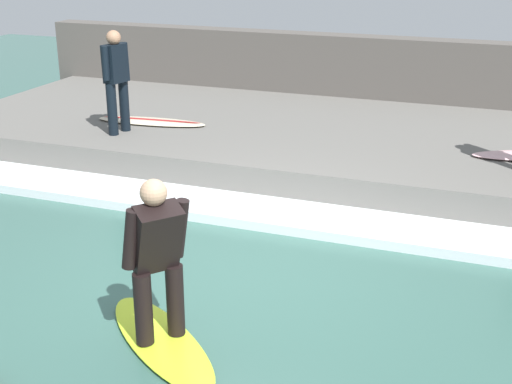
% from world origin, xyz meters
% --- Properties ---
extents(ground_plane, '(28.00, 28.00, 0.00)m').
position_xyz_m(ground_plane, '(0.00, 0.00, 0.00)').
color(ground_plane, '#386056').
extents(concrete_ledge, '(4.40, 12.55, 0.49)m').
position_xyz_m(concrete_ledge, '(4.18, 0.00, 0.24)').
color(concrete_ledge, '#66635E').
rests_on(concrete_ledge, ground_plane).
extents(back_wall, '(0.50, 13.18, 1.58)m').
position_xyz_m(back_wall, '(6.63, 0.00, 0.79)').
color(back_wall, '#544F49').
rests_on(back_wall, ground_plane).
extents(wave_foam_crest, '(0.88, 11.92, 0.12)m').
position_xyz_m(wave_foam_crest, '(1.53, 0.00, 0.06)').
color(wave_foam_crest, silver).
rests_on(wave_foam_crest, ground_plane).
extents(surfboard_riding, '(1.52, 1.71, 0.06)m').
position_xyz_m(surfboard_riding, '(-1.50, 0.11, 0.03)').
color(surfboard_riding, '#BFE02D').
rests_on(surfboard_riding, ground_plane).
extents(surfer_riding, '(0.55, 0.55, 1.46)m').
position_xyz_m(surfer_riding, '(-1.50, 0.11, 0.87)').
color(surfer_riding, black).
rests_on(surfer_riding, surfboard_riding).
extents(surfer_waiting_far, '(0.51, 0.28, 1.54)m').
position_xyz_m(surfer_waiting_far, '(2.86, 3.05, 1.35)').
color(surfer_waiting_far, black).
rests_on(surfer_waiting_far, concrete_ledge).
extents(surfboard_waiting_far, '(0.63, 1.85, 0.07)m').
position_xyz_m(surfboard_waiting_far, '(3.51, 2.86, 0.52)').
color(surfboard_waiting_far, beige).
rests_on(surfboard_waiting_far, concrete_ledge).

